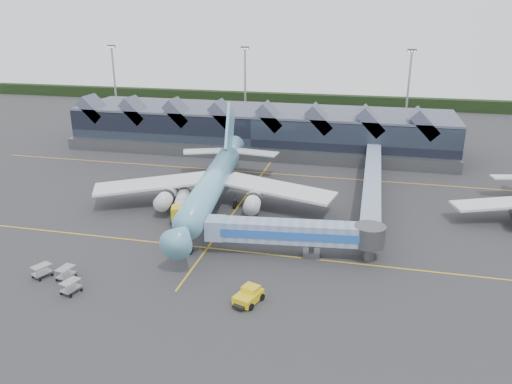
% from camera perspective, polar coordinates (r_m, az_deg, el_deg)
% --- Properties ---
extents(ground, '(260.00, 260.00, 0.00)m').
position_cam_1_polar(ground, '(78.05, -3.69, -3.86)').
color(ground, '#2A2A2D').
rests_on(ground, ground).
extents(taxi_stripes, '(120.00, 60.00, 0.01)m').
position_cam_1_polar(taxi_stripes, '(86.93, -1.80, -1.29)').
color(taxi_stripes, gold).
rests_on(taxi_stripes, ground).
extents(tree_line_far, '(260.00, 4.00, 4.00)m').
position_cam_1_polar(tree_line_far, '(181.92, 6.48, 10.41)').
color(tree_line_far, black).
rests_on(tree_line_far, ground).
extents(terminal, '(90.00, 22.25, 12.52)m').
position_cam_1_polar(terminal, '(121.49, 0.43, 7.25)').
color(terminal, black).
rests_on(terminal, ground).
extents(light_masts, '(132.40, 42.56, 22.45)m').
position_cam_1_polar(light_masts, '(132.42, 13.27, 11.13)').
color(light_masts, '#9B9EA4').
rests_on(light_masts, ground).
extents(main_airliner, '(41.33, 47.86, 15.37)m').
position_cam_1_polar(main_airliner, '(84.17, -4.86, 1.20)').
color(main_airliner, '#63A8CA').
rests_on(main_airliner, ground).
extents(jet_bridge, '(24.08, 5.99, 5.02)m').
position_cam_1_polar(jet_bridge, '(67.42, 5.51, -4.74)').
color(jet_bridge, '#6F8BB9').
rests_on(jet_bridge, ground).
extents(fuel_truck, '(5.24, 10.48, 3.51)m').
position_cam_1_polar(fuel_truck, '(81.80, -8.41, -1.41)').
color(fuel_truck, black).
rests_on(fuel_truck, ground).
extents(pushback_tug, '(3.46, 4.42, 1.79)m').
position_cam_1_polar(pushback_tug, '(58.18, -0.87, -11.77)').
color(pushback_tug, gold).
rests_on(pushback_tug, ground).
extents(baggage_carts, '(7.87, 5.28, 1.58)m').
position_cam_1_polar(baggage_carts, '(66.39, -21.55, -8.95)').
color(baggage_carts, '#979B9F').
rests_on(baggage_carts, ground).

